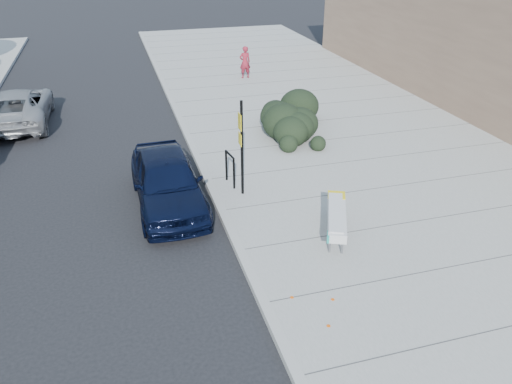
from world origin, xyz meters
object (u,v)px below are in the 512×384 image
bike_rack (230,166)px  suv_silver (18,107)px  sedan_navy (167,181)px  sign_post (241,143)px  pedestrian (245,62)px  bench (337,216)px

bike_rack → suv_silver: (-6.82, 7.92, -0.05)m
bike_rack → sedan_navy: size_ratio=0.22×
sign_post → sedan_navy: sign_post is taller
sedan_navy → suv_silver: size_ratio=0.89×
pedestrian → bike_rack: bearing=67.5°
bench → suv_silver: suv_silver is taller
bike_rack → sign_post: 1.21m
pedestrian → sedan_navy: bearing=60.2°
suv_silver → pedestrian: bearing=-159.9°
sign_post → suv_silver: (-7.00, 8.61, -1.03)m
bench → suv_silver: 14.34m
sign_post → bike_rack: bearing=105.7°
bench → pedestrian: (1.70, 15.12, 0.28)m
bench → bike_rack: (-1.90, 3.47, 0.07)m
bike_rack → suv_silver: suv_silver is taller
bench → suv_silver: bearing=151.0°
suv_silver → pedestrian: 11.06m
sedan_navy → bench: bearing=-38.5°
bench → bike_rack: bearing=142.3°
suv_silver → bike_rack: bearing=131.1°
sign_post → sedan_navy: size_ratio=0.62×
bench → sign_post: bearing=145.3°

